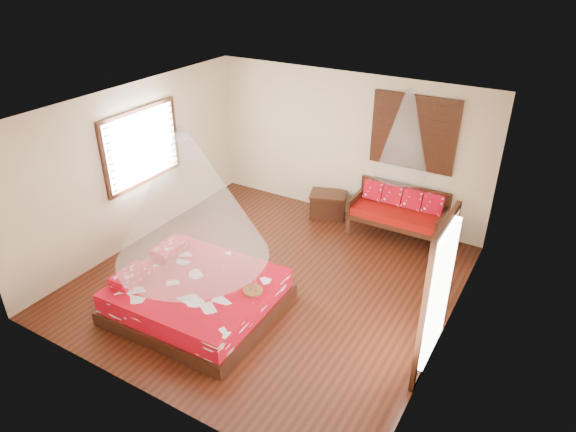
{
  "coord_description": "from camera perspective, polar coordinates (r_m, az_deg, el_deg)",
  "views": [
    {
      "loc": [
        3.71,
        -5.72,
        4.84
      ],
      "look_at": [
        0.23,
        0.18,
        1.15
      ],
      "focal_mm": 32.0,
      "sensor_mm": 36.0,
      "label": 1
    }
  ],
  "objects": [
    {
      "name": "bed",
      "position": [
        7.72,
        -10.11,
        -8.65
      ],
      "size": [
        2.28,
        2.07,
        0.65
      ],
      "rotation": [
        0.0,
        0.0,
        0.03
      ],
      "color": "black",
      "rests_on": "floor"
    },
    {
      "name": "glazed_door",
      "position": [
        6.44,
        15.92,
        -8.84
      ],
      "size": [
        0.08,
        1.02,
        2.16
      ],
      "color": "black",
      "rests_on": "floor"
    },
    {
      "name": "shutter_panel",
      "position": [
        9.26,
        13.77,
        8.99
      ],
      "size": [
        1.52,
        0.06,
        1.32
      ],
      "color": "black",
      "rests_on": "wall_back"
    },
    {
      "name": "storage_chest",
      "position": [
        10.15,
        4.49,
        1.31
      ],
      "size": [
        0.84,
        0.72,
        0.49
      ],
      "rotation": [
        0.0,
        0.0,
        0.34
      ],
      "color": "black",
      "rests_on": "floor"
    },
    {
      "name": "mosquito_net_main",
      "position": [
        6.88,
        -11.08,
        2.0
      ],
      "size": [
        2.11,
        2.11,
        1.8
      ],
      "primitive_type": "cone",
      "color": "white",
      "rests_on": "ceiling"
    },
    {
      "name": "window_left",
      "position": [
        9.28,
        -15.91,
        7.43
      ],
      "size": [
        0.1,
        1.74,
        1.34
      ],
      "color": "black",
      "rests_on": "wall_left"
    },
    {
      "name": "wine_tray",
      "position": [
        7.24,
        -3.92,
        -7.97
      ],
      "size": [
        0.28,
        0.28,
        0.23
      ],
      "rotation": [
        0.0,
        0.0,
        0.11
      ],
      "color": "brown",
      "rests_on": "bed"
    },
    {
      "name": "room",
      "position": [
        7.64,
        -2.18,
        1.52
      ],
      "size": [
        5.54,
        5.54,
        2.84
      ],
      "color": "#32140B",
      "rests_on": "ground"
    },
    {
      "name": "daybed",
      "position": [
        9.5,
        12.19,
        0.57
      ],
      "size": [
        1.69,
        0.75,
        0.94
      ],
      "color": "black",
      "rests_on": "floor"
    },
    {
      "name": "mosquito_net_daybed",
      "position": [
        8.81,
        12.88,
        8.79
      ],
      "size": [
        0.9,
        0.9,
        1.5
      ],
      "primitive_type": "cone",
      "color": "white",
      "rests_on": "ceiling"
    }
  ]
}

